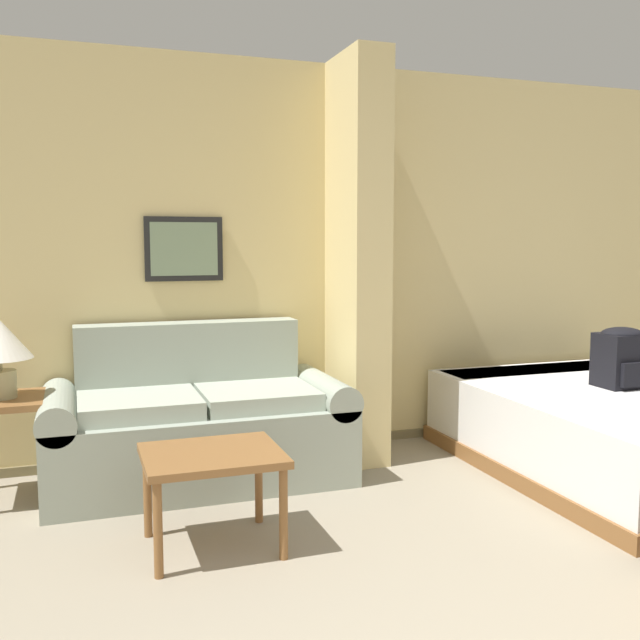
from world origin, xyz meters
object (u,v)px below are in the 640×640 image
coffee_table (212,464)px  backpack (621,356)px  bed (616,429)px  couch (197,425)px

coffee_table → backpack: size_ratio=1.66×
bed → coffee_table: bearing=-172.8°
couch → coffee_table: 0.99m
coffee_table → backpack: (2.67, 0.39, 0.31)m
bed → backpack: (0.07, 0.06, 0.45)m
couch → coffee_table: bearing=-95.4°
coffee_table → backpack: bearing=8.3°
couch → backpack: (2.58, -0.60, 0.37)m
coffee_table → bed: bearing=7.2°
couch → backpack: bearing=-13.0°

